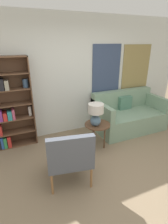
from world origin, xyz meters
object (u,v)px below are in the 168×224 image
(side_table, at_px, (97,127))
(armchair, at_px, (70,155))
(table_lamp, at_px, (96,113))
(bookshelf, at_px, (2,107))
(couch, at_px, (128,115))

(side_table, bearing_deg, armchair, -139.44)
(armchair, relative_size, table_lamp, 2.04)
(bookshelf, height_order, armchair, bookshelf)
(couch, height_order, table_lamp, table_lamp)
(couch, bearing_deg, table_lamp, -155.29)
(side_table, height_order, table_lamp, table_lamp)
(side_table, bearing_deg, table_lamp, -146.58)
(table_lamp, bearing_deg, couch, 24.71)
(armchair, xyz_separation_m, side_table, (0.85, 0.73, -0.04))
(couch, height_order, side_table, couch)
(armchair, xyz_separation_m, couch, (2.01, 1.25, -0.19))
(armchair, relative_size, couch, 0.54)
(couch, xyz_separation_m, side_table, (-1.16, -0.52, 0.16))
(table_lamp, bearing_deg, armchair, -138.87)
(bookshelf, relative_size, armchair, 2.02)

